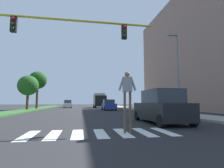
{
  "coord_description": "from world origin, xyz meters",
  "views": [
    {
      "loc": [
        -0.8,
        1.56,
        1.25
      ],
      "look_at": [
        1.74,
        16.12,
        2.74
      ],
      "focal_mm": 28.58,
      "sensor_mm": 36.0,
      "label": 1
    }
  ],
  "objects_px": {
    "sedan_distant": "(68,104)",
    "tree_distant": "(38,80)",
    "pedestrian_performer": "(127,92)",
    "traffic_light_gantry": "(14,38)",
    "suv_crossing": "(161,107)",
    "truck_box_delivery": "(99,100)",
    "sedan_midblock": "(109,105)",
    "tree_far": "(28,86)",
    "street_lamp_right": "(177,66)"
  },
  "relations": [
    {
      "from": "traffic_light_gantry",
      "to": "street_lamp_right",
      "type": "xyz_separation_m",
      "value": [
        12.05,
        5.77,
        0.18
      ]
    },
    {
      "from": "tree_far",
      "to": "suv_crossing",
      "type": "height_order",
      "value": "tree_far"
    },
    {
      "from": "traffic_light_gantry",
      "to": "truck_box_delivery",
      "type": "relative_size",
      "value": 1.68
    },
    {
      "from": "tree_distant",
      "to": "traffic_light_gantry",
      "type": "relative_size",
      "value": 0.61
    },
    {
      "from": "sedan_midblock",
      "to": "sedan_distant",
      "type": "bearing_deg",
      "value": 117.99
    },
    {
      "from": "pedestrian_performer",
      "to": "suv_crossing",
      "type": "relative_size",
      "value": 0.54
    },
    {
      "from": "pedestrian_performer",
      "to": "sedan_midblock",
      "type": "distance_m",
      "value": 20.59
    },
    {
      "from": "pedestrian_performer",
      "to": "tree_distant",
      "type": "bearing_deg",
      "value": 110.33
    },
    {
      "from": "tree_far",
      "to": "truck_box_delivery",
      "type": "bearing_deg",
      "value": 41.37
    },
    {
      "from": "sedan_distant",
      "to": "tree_distant",
      "type": "bearing_deg",
      "value": -116.27
    },
    {
      "from": "suv_crossing",
      "to": "truck_box_delivery",
      "type": "xyz_separation_m",
      "value": [
        -0.75,
        28.62,
        0.7
      ]
    },
    {
      "from": "street_lamp_right",
      "to": "truck_box_delivery",
      "type": "relative_size",
      "value": 1.21
    },
    {
      "from": "tree_far",
      "to": "street_lamp_right",
      "type": "xyz_separation_m",
      "value": [
        16.57,
        -13.27,
        0.91
      ]
    },
    {
      "from": "tree_far",
      "to": "tree_distant",
      "type": "bearing_deg",
      "value": 81.87
    },
    {
      "from": "street_lamp_right",
      "to": "sedan_distant",
      "type": "relative_size",
      "value": 1.82
    },
    {
      "from": "tree_far",
      "to": "sedan_distant",
      "type": "relative_size",
      "value": 1.23
    },
    {
      "from": "pedestrian_performer",
      "to": "sedan_distant",
      "type": "xyz_separation_m",
      "value": [
        -4.71,
        33.85,
        -0.88
      ]
    },
    {
      "from": "traffic_light_gantry",
      "to": "suv_crossing",
      "type": "xyz_separation_m",
      "value": [
        8.02,
        0.8,
        -3.49
      ]
    },
    {
      "from": "tree_distant",
      "to": "suv_crossing",
      "type": "distance_m",
      "value": 25.21
    },
    {
      "from": "truck_box_delivery",
      "to": "pedestrian_performer",
      "type": "bearing_deg",
      "value": -93.8
    },
    {
      "from": "street_lamp_right",
      "to": "sedan_midblock",
      "type": "distance_m",
      "value": 13.78
    },
    {
      "from": "tree_far",
      "to": "sedan_midblock",
      "type": "xyz_separation_m",
      "value": [
        12.11,
        -0.81,
        -2.92
      ]
    },
    {
      "from": "suv_crossing",
      "to": "sedan_distant",
      "type": "height_order",
      "value": "suv_crossing"
    },
    {
      "from": "truck_box_delivery",
      "to": "traffic_light_gantry",
      "type": "bearing_deg",
      "value": -103.89
    },
    {
      "from": "street_lamp_right",
      "to": "suv_crossing",
      "type": "relative_size",
      "value": 1.63
    },
    {
      "from": "traffic_light_gantry",
      "to": "sedan_distant",
      "type": "bearing_deg",
      "value": 89.16
    },
    {
      "from": "pedestrian_performer",
      "to": "suv_crossing",
      "type": "height_order",
      "value": "pedestrian_performer"
    },
    {
      "from": "tree_distant",
      "to": "pedestrian_performer",
      "type": "distance_m",
      "value": 26.63
    },
    {
      "from": "traffic_light_gantry",
      "to": "sedan_midblock",
      "type": "relative_size",
      "value": 2.51
    },
    {
      "from": "tree_distant",
      "to": "sedan_midblock",
      "type": "xyz_separation_m",
      "value": [
        11.61,
        -4.37,
        -4.14
      ]
    },
    {
      "from": "tree_distant",
      "to": "traffic_light_gantry",
      "type": "xyz_separation_m",
      "value": [
        4.01,
        -22.6,
        -0.48
      ]
    },
    {
      "from": "street_lamp_right",
      "to": "pedestrian_performer",
      "type": "xyz_separation_m",
      "value": [
        -6.87,
        -7.96,
        -2.93
      ]
    },
    {
      "from": "traffic_light_gantry",
      "to": "sedan_midblock",
      "type": "xyz_separation_m",
      "value": [
        7.6,
        18.23,
        -3.66
      ]
    },
    {
      "from": "suv_crossing",
      "to": "tree_far",
      "type": "bearing_deg",
      "value": 124.51
    },
    {
      "from": "tree_far",
      "to": "suv_crossing",
      "type": "xyz_separation_m",
      "value": [
        12.54,
        -18.24,
        -2.75
      ]
    },
    {
      "from": "tree_distant",
      "to": "tree_far",
      "type": "bearing_deg",
      "value": -98.13
    },
    {
      "from": "traffic_light_gantry",
      "to": "truck_box_delivery",
      "type": "distance_m",
      "value": 30.44
    },
    {
      "from": "sedan_midblock",
      "to": "suv_crossing",
      "type": "bearing_deg",
      "value": -88.6
    },
    {
      "from": "pedestrian_performer",
      "to": "traffic_light_gantry",
      "type": "bearing_deg",
      "value": 157.07
    },
    {
      "from": "street_lamp_right",
      "to": "pedestrian_performer",
      "type": "bearing_deg",
      "value": -130.8
    },
    {
      "from": "traffic_light_gantry",
      "to": "pedestrian_performer",
      "type": "xyz_separation_m",
      "value": [
        5.18,
        -2.19,
        -2.75
      ]
    },
    {
      "from": "traffic_light_gantry",
      "to": "pedestrian_performer",
      "type": "height_order",
      "value": "traffic_light_gantry"
    },
    {
      "from": "traffic_light_gantry",
      "to": "street_lamp_right",
      "type": "relative_size",
      "value": 1.39
    },
    {
      "from": "truck_box_delivery",
      "to": "tree_far",
      "type": "bearing_deg",
      "value": -138.63
    },
    {
      "from": "traffic_light_gantry",
      "to": "sedan_midblock",
      "type": "bearing_deg",
      "value": 67.38
    },
    {
      "from": "suv_crossing",
      "to": "pedestrian_performer",
      "type": "bearing_deg",
      "value": -133.61
    },
    {
      "from": "street_lamp_right",
      "to": "suv_crossing",
      "type": "height_order",
      "value": "street_lamp_right"
    },
    {
      "from": "tree_distant",
      "to": "sedan_distant",
      "type": "height_order",
      "value": "tree_distant"
    },
    {
      "from": "street_lamp_right",
      "to": "truck_box_delivery",
      "type": "xyz_separation_m",
      "value": [
        -4.78,
        23.65,
        -2.96
      ]
    },
    {
      "from": "tree_far",
      "to": "traffic_light_gantry",
      "type": "xyz_separation_m",
      "value": [
        4.52,
        -19.04,
        0.74
      ]
    }
  ]
}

